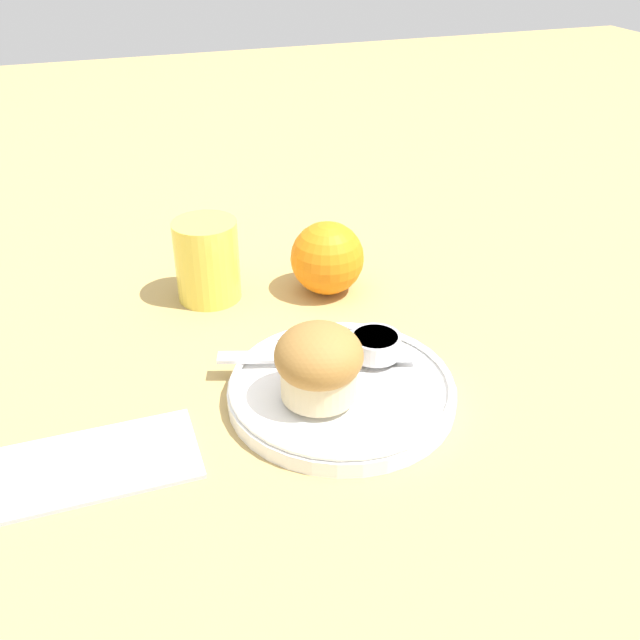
{
  "coord_description": "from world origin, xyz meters",
  "views": [
    {
      "loc": [
        -0.16,
        -0.47,
        0.38
      ],
      "look_at": [
        0.01,
        0.02,
        0.06
      ],
      "focal_mm": 40.0,
      "sensor_mm": 36.0,
      "label": 1
    }
  ],
  "objects_px": {
    "butter_knife": "(318,357)",
    "juice_glass": "(207,260)",
    "muffin": "(319,363)",
    "orange_fruit": "(327,258)"
  },
  "relations": [
    {
      "from": "muffin",
      "to": "juice_glass",
      "type": "distance_m",
      "value": 0.23
    },
    {
      "from": "muffin",
      "to": "butter_knife",
      "type": "bearing_deg",
      "value": 72.0
    },
    {
      "from": "muffin",
      "to": "butter_knife",
      "type": "height_order",
      "value": "muffin"
    },
    {
      "from": "muffin",
      "to": "butter_knife",
      "type": "distance_m",
      "value": 0.06
    },
    {
      "from": "muffin",
      "to": "orange_fruit",
      "type": "xyz_separation_m",
      "value": [
        0.08,
        0.2,
        -0.01
      ]
    },
    {
      "from": "butter_knife",
      "to": "juice_glass",
      "type": "bearing_deg",
      "value": 127.31
    },
    {
      "from": "butter_knife",
      "to": "muffin",
      "type": "bearing_deg",
      "value": -89.82
    },
    {
      "from": "butter_knife",
      "to": "orange_fruit",
      "type": "relative_size",
      "value": 2.2
    },
    {
      "from": "juice_glass",
      "to": "muffin",
      "type": "bearing_deg",
      "value": -78.64
    },
    {
      "from": "butter_knife",
      "to": "juice_glass",
      "type": "distance_m",
      "value": 0.19
    }
  ]
}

